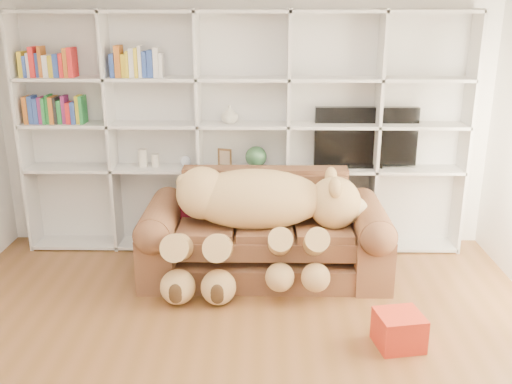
{
  "coord_description": "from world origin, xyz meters",
  "views": [
    {
      "loc": [
        0.22,
        -3.26,
        2.4
      ],
      "look_at": [
        0.14,
        1.63,
        0.82
      ],
      "focal_mm": 40.0,
      "sensor_mm": 36.0,
      "label": 1
    }
  ],
  "objects_px": {
    "gift_box": "(399,330)",
    "tv": "(366,138)",
    "sofa": "(265,238)",
    "teddy_bear": "(256,213)"
  },
  "relations": [
    {
      "from": "gift_box",
      "to": "tv",
      "type": "height_order",
      "value": "tv"
    },
    {
      "from": "sofa",
      "to": "gift_box",
      "type": "distance_m",
      "value": 1.59
    },
    {
      "from": "gift_box",
      "to": "tv",
      "type": "bearing_deg",
      "value": 89.76
    },
    {
      "from": "sofa",
      "to": "teddy_bear",
      "type": "relative_size",
      "value": 1.23
    },
    {
      "from": "tv",
      "to": "gift_box",
      "type": "bearing_deg",
      "value": -90.24
    },
    {
      "from": "sofa",
      "to": "tv",
      "type": "distance_m",
      "value": 1.46
    },
    {
      "from": "sofa",
      "to": "tv",
      "type": "height_order",
      "value": "tv"
    },
    {
      "from": "teddy_bear",
      "to": "gift_box",
      "type": "relative_size",
      "value": 5.56
    },
    {
      "from": "sofa",
      "to": "tv",
      "type": "bearing_deg",
      "value": 34.32
    },
    {
      "from": "teddy_bear",
      "to": "tv",
      "type": "height_order",
      "value": "tv"
    }
  ]
}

